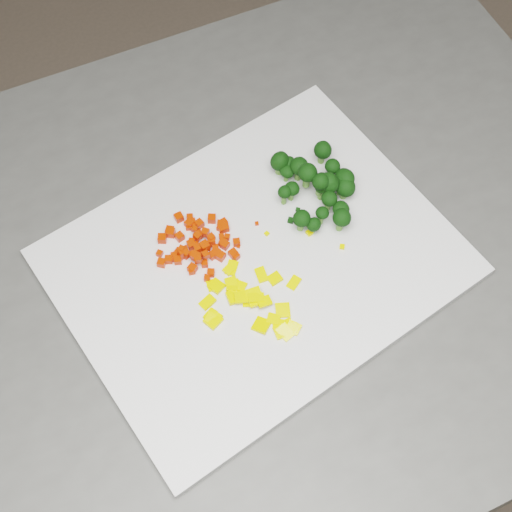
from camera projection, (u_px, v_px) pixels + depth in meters
ground at (264, 495)px, 1.63m from camera, size 4.00×4.00×0.00m
counter_block at (228, 380)px, 1.29m from camera, size 1.23×0.96×0.90m
cutting_board at (256, 262)px, 0.89m from camera, size 0.47×0.37×0.01m
carrot_pile at (195, 242)px, 0.88m from camera, size 0.10×0.10×0.03m
pepper_pile at (256, 304)px, 0.84m from camera, size 0.12×0.12×0.02m
broccoli_pile at (309, 185)px, 0.90m from camera, size 0.12×0.12×0.06m
carrot_cube_0 at (169, 260)px, 0.88m from camera, size 0.01×0.01×0.01m
carrot_cube_1 at (198, 233)px, 0.89m from camera, size 0.01×0.01×0.01m
carrot_cube_2 at (161, 263)px, 0.87m from camera, size 0.01×0.01×0.01m
carrot_cube_3 at (189, 227)px, 0.90m from camera, size 0.01×0.01×0.01m
carrot_cube_4 at (220, 228)px, 0.90m from camera, size 0.01×0.01×0.01m
carrot_cube_5 at (236, 256)px, 0.88m from camera, size 0.01×0.01×0.01m
carrot_cube_6 at (192, 242)px, 0.89m from camera, size 0.01×0.01×0.01m
carrot_cube_7 at (183, 254)px, 0.88m from camera, size 0.01×0.01×0.01m
carrot_cube_8 at (193, 268)px, 0.87m from camera, size 0.01×0.01×0.01m
carrot_cube_9 at (205, 264)px, 0.87m from camera, size 0.01×0.01×0.01m
carrot_cube_10 at (198, 236)px, 0.88m from camera, size 0.01×0.01×0.01m
carrot_cube_11 at (186, 255)px, 0.88m from camera, size 0.01×0.01×0.01m
carrot_cube_12 at (216, 248)px, 0.89m from camera, size 0.01×0.01×0.01m
carrot_cube_13 at (178, 252)px, 0.88m from camera, size 0.01×0.01×0.01m
carrot_cube_14 at (170, 231)px, 0.90m from camera, size 0.01×0.01×0.01m
carrot_cube_15 at (211, 237)px, 0.88m from camera, size 0.01×0.01×0.01m
carrot_cube_16 at (211, 240)px, 0.88m from camera, size 0.01×0.01×0.01m
carrot_cube_17 at (208, 246)px, 0.89m from camera, size 0.01×0.01×0.01m
carrot_cube_18 at (237, 242)px, 0.89m from camera, size 0.01×0.01×0.01m
carrot_cube_19 at (225, 228)px, 0.90m from camera, size 0.01×0.01×0.01m
carrot_cube_20 at (197, 249)px, 0.87m from camera, size 0.01×0.01×0.01m
carrot_cube_21 at (224, 222)px, 0.90m from camera, size 0.01×0.01×0.01m
carrot_cube_22 at (217, 252)px, 0.88m from camera, size 0.01×0.01×0.01m
carrot_cube_23 at (222, 237)px, 0.89m from camera, size 0.01×0.01×0.01m
carrot_cube_24 at (225, 245)px, 0.89m from camera, size 0.01×0.01×0.01m
carrot_cube_25 at (233, 254)px, 0.88m from camera, size 0.01×0.01×0.01m
carrot_cube_26 at (212, 219)px, 0.90m from camera, size 0.01×0.01×0.01m
carrot_cube_27 at (180, 237)px, 0.89m from camera, size 0.01×0.01×0.01m
carrot_cube_28 at (179, 217)px, 0.90m from camera, size 0.01×0.01×0.01m
carrot_cube_29 at (192, 255)px, 0.87m from camera, size 0.01×0.01×0.01m
carrot_cube_30 at (212, 255)px, 0.88m from camera, size 0.01×0.01×0.01m
carrot_cube_31 at (203, 255)px, 0.88m from camera, size 0.01×0.01×0.01m
carrot_cube_32 at (191, 245)px, 0.89m from camera, size 0.01×0.01×0.01m
carrot_cube_33 at (192, 221)px, 0.90m from camera, size 0.01×0.01×0.01m
carrot_cube_34 at (196, 256)px, 0.87m from camera, size 0.01×0.01×0.01m
carrot_cube_35 at (186, 253)px, 0.87m from camera, size 0.01×0.01×0.01m
carrot_cube_36 at (205, 246)px, 0.87m from camera, size 0.01×0.01×0.01m
carrot_cube_37 at (220, 256)px, 0.88m from camera, size 0.01×0.01×0.01m
carrot_cube_38 at (205, 232)px, 0.88m from camera, size 0.01×0.01×0.01m
carrot_cube_39 at (199, 224)px, 0.90m from camera, size 0.01×0.01×0.01m
carrot_cube_40 at (192, 271)px, 0.87m from camera, size 0.01×0.01×0.01m
carrot_cube_41 at (211, 273)px, 0.87m from camera, size 0.01×0.01×0.01m
carrot_cube_42 at (184, 251)px, 0.88m from camera, size 0.01×0.01×0.01m
carrot_cube_43 at (221, 224)px, 0.90m from camera, size 0.01×0.01×0.01m
carrot_cube_44 at (207, 278)px, 0.87m from camera, size 0.01×0.01×0.01m
carrot_cube_45 at (189, 224)px, 0.90m from camera, size 0.01×0.01×0.01m
carrot_cube_46 at (183, 252)px, 0.88m from camera, size 0.01×0.01×0.01m
carrot_cube_47 at (182, 252)px, 0.87m from camera, size 0.01×0.01×0.01m
carrot_cube_48 at (227, 237)px, 0.89m from camera, size 0.01×0.01×0.01m
carrot_cube_49 at (195, 229)px, 0.89m from camera, size 0.01×0.01×0.01m
carrot_cube_50 at (222, 229)px, 0.90m from camera, size 0.01×0.01×0.01m
carrot_cube_51 at (182, 249)px, 0.87m from camera, size 0.01×0.01×0.01m
carrot_cube_52 at (182, 256)px, 0.88m from camera, size 0.01×0.01×0.01m
carrot_cube_53 at (223, 242)px, 0.89m from camera, size 0.01×0.01×0.01m
carrot_cube_54 at (162, 238)px, 0.89m from camera, size 0.01×0.01×0.01m
carrot_cube_55 at (190, 218)px, 0.91m from camera, size 0.01×0.01×0.01m
carrot_cube_56 at (198, 259)px, 0.87m from camera, size 0.01×0.01×0.01m
carrot_cube_57 at (178, 260)px, 0.88m from camera, size 0.01×0.01×0.01m
carrot_cube_58 at (171, 233)px, 0.89m from camera, size 0.01×0.01×0.01m
carrot_cube_59 at (194, 224)px, 0.90m from camera, size 0.01×0.01×0.01m
carrot_cube_60 at (206, 255)px, 0.87m from camera, size 0.01×0.01×0.01m
carrot_cube_61 at (215, 249)px, 0.88m from camera, size 0.01×0.01×0.01m
carrot_cube_62 at (174, 256)px, 0.88m from camera, size 0.01×0.01×0.01m
carrot_cube_63 at (197, 246)px, 0.89m from camera, size 0.01×0.01×0.01m
carrot_cube_64 at (173, 259)px, 0.88m from camera, size 0.01×0.01×0.01m
carrot_cube_65 at (160, 253)px, 0.88m from camera, size 0.01×0.01×0.01m
pepper_chunk_0 at (213, 285)px, 0.86m from camera, size 0.02×0.02×0.01m
pepper_chunk_1 at (239, 286)px, 0.86m from camera, size 0.02×0.02×0.00m
pepper_chunk_2 at (213, 320)px, 0.84m from camera, size 0.02×0.02×0.01m
pepper_chunk_3 at (210, 315)px, 0.84m from camera, size 0.02×0.02×0.01m
pepper_chunk_4 at (261, 325)px, 0.84m from camera, size 0.03×0.03×0.01m
pepper_chunk_5 at (241, 298)px, 0.85m from camera, size 0.02×0.02×0.01m
pepper_chunk_6 at (261, 275)px, 0.87m from camera, size 0.02×0.02×0.01m
pepper_chunk_7 at (264, 302)px, 0.85m from camera, size 0.02×0.02×0.01m
pepper_chunk_8 at (273, 319)px, 0.84m from camera, size 0.02×0.02×0.00m
pepper_chunk_9 at (250, 302)px, 0.85m from camera, size 0.02×0.02×0.01m
pepper_chunk_10 at (232, 285)px, 0.86m from camera, size 0.02×0.02×0.01m
pepper_chunk_11 at (294, 283)px, 0.86m from camera, size 0.02×0.02×0.01m
pepper_chunk_12 at (285, 332)px, 0.83m from camera, size 0.02×0.02×0.01m
pepper_chunk_13 at (208, 302)px, 0.85m from camera, size 0.02×0.02×0.01m
pepper_chunk_14 at (229, 269)px, 0.87m from camera, size 0.02×0.01×0.01m
pepper_chunk_15 at (275, 278)px, 0.87m from camera, size 0.02×0.01×0.01m
pepper_chunk_16 at (232, 268)px, 0.87m from camera, size 0.02×0.02×0.00m
pepper_chunk_17 at (254, 295)px, 0.85m from camera, size 0.02×0.02×0.01m
pepper_chunk_18 at (282, 332)px, 0.83m from camera, size 0.02×0.02×0.01m
pepper_chunk_19 at (213, 318)px, 0.84m from camera, size 0.02×0.02×0.01m
pepper_chunk_20 at (279, 325)px, 0.84m from camera, size 0.02×0.02×0.01m
pepper_chunk_21 at (283, 310)px, 0.85m from camera, size 0.02×0.02×0.01m
pepper_chunk_22 at (294, 328)px, 0.84m from camera, size 0.02×0.02×0.01m
pepper_chunk_23 at (232, 285)px, 0.86m from camera, size 0.02×0.02×0.01m
pepper_chunk_24 at (256, 298)px, 0.85m from camera, size 0.02×0.02×0.01m
pepper_chunk_25 at (235, 297)px, 0.85m from camera, size 0.02×0.02×0.01m
pepper_chunk_26 at (239, 291)px, 0.86m from camera, size 0.02×0.02×0.00m
pepper_chunk_27 at (256, 300)px, 0.85m from camera, size 0.02×0.02×0.01m
pepper_chunk_28 at (216, 286)px, 0.86m from camera, size 0.02×0.02×0.01m
pepper_chunk_29 at (288, 324)px, 0.84m from camera, size 0.01×0.01×0.00m
pepper_chunk_30 at (213, 319)px, 0.84m from camera, size 0.02×0.02×0.01m
broccoli_floret_0 at (340, 221)px, 0.89m from camera, size 0.03×0.03×0.04m
broccoli_floret_1 at (313, 227)px, 0.89m from camera, size 0.03×0.03×0.03m
broccoli_floret_2 at (286, 174)px, 0.93m from camera, size 0.02×0.02×0.03m
broccoli_floret_3 at (331, 171)px, 0.92m from camera, size 0.03×0.03×0.04m
broccoli_floret_4 at (287, 166)px, 0.93m from camera, size 0.03×0.03×0.03m
broccoli_floret_5 at (319, 186)px, 0.90m from camera, size 0.03×0.03×0.04m
broccoli_floret_6 at (340, 188)px, 0.92m from camera, size 0.02×0.02×0.03m
broccoli_floret_7 at (321, 191)px, 0.91m from camera, size 0.03×0.03×0.03m
broccoli_floret_8 at (344, 190)px, 0.91m from camera, size 0.04×0.04×0.03m
broccoli_floret_9 at (307, 177)px, 0.90m from camera, size 0.03×0.03×0.04m
broccoli_floret_10 at (279, 164)px, 0.93m from camera, size 0.04×0.04×0.03m
broccoli_floret_11 at (322, 154)px, 0.94m from camera, size 0.03×0.03×0.03m
broccoli_floret_12 at (328, 202)px, 0.90m from camera, size 0.03×0.03×0.03m
broccoli_floret_13 at (343, 182)px, 0.92m from camera, size 0.03×0.03×0.03m
broccoli_floret_14 at (291, 192)px, 0.91m from camera, size 0.03×0.03×0.03m
broccoli_floret_15 at (298, 170)px, 0.92m from camera, size 0.03×0.03×0.04m
broccoli_floret_16 at (320, 185)px, 0.91m from camera, size 0.03×0.03×0.03m
broccoli_floret_17 at (284, 196)px, 0.91m from camera, size 0.02×0.02×0.03m
broccoli_floret_18 at (328, 183)px, 0.90m from camera, size 0.03×0.03×0.03m
broccoli_floret_19 at (320, 188)px, 0.91m from camera, size 0.03×0.03×0.03m
broccoli_floret_20 at (301, 222)px, 0.89m from camera, size 0.03×0.03×0.03m
broccoli_floret_21 at (281, 167)px, 0.93m from camera, size 0.03×0.03×0.03m
broccoli_floret_22 at (321, 217)px, 0.89m from camera, size 0.02×0.02×0.03m
broccoli_floret_23 at (328, 185)px, 0.90m from camera, size 0.04×0.04×0.03m
broccoli_floret_24 at (340, 211)px, 0.90m from camera, size 0.03×0.03×0.03m
broccoli_floret_25 at (345, 182)px, 0.92m from camera, size 0.03×0.03×0.03m
stray_bit_0 at (291, 220)px, 0.91m from camera, size 0.01×0.01×0.00m
stray_bit_1 at (309, 233)px, 0.90m from camera, size 0.01×0.01×0.01m
stray_bit_2 at (267, 234)px, 0.90m from camera, size 0.01×0.01×0.00m
stray_bit_3 at (342, 247)px, 0.89m from camera, size 0.01×0.01×0.00m
stray_bit_4 at (239, 246)px, 0.89m from camera, size 0.01×0.01×0.00m
stray_bit_5 at (255, 304)px, 0.85m from camera, size 0.01×0.01×0.00m
stray_bit_6 at (257, 224)px, 0.90m from camera, size 0.01×0.01×0.00m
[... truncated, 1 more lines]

